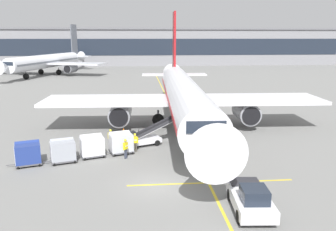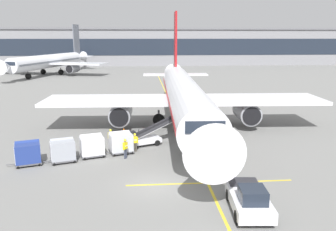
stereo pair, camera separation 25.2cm
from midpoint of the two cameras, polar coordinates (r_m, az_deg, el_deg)
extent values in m
plane|color=slate|center=(24.66, -1.76, -11.47)|extent=(600.00, 600.00, 0.00)
cylinder|color=white|center=(38.21, 2.95, 3.27)|extent=(5.07, 31.51, 3.82)
cube|color=red|center=(38.21, 2.95, 3.27)|extent=(5.06, 30.26, 0.46)
cone|color=white|center=(21.19, 7.22, -4.76)|extent=(3.78, 3.96, 3.63)
cone|color=white|center=(56.69, 1.25, 6.74)|extent=(3.49, 6.24, 3.25)
cube|color=white|center=(39.22, -9.22, 2.52)|extent=(15.15, 6.87, 0.36)
cylinder|color=#93969E|center=(38.75, -7.66, 0.39)|extent=(2.53, 4.17, 2.37)
cylinder|color=black|center=(36.73, -7.95, -0.32)|extent=(2.02, 0.20, 2.01)
cube|color=white|center=(40.63, 14.48, 2.64)|extent=(15.15, 6.87, 0.36)
cylinder|color=#93969E|center=(40.00, 13.12, 0.56)|extent=(2.53, 4.17, 2.37)
cylinder|color=black|center=(38.04, 13.94, -0.12)|extent=(2.02, 0.20, 2.01)
cube|color=red|center=(54.85, 1.38, 11.96)|extent=(0.43, 3.77, 9.42)
cube|color=white|center=(54.84, 1.37, 6.83)|extent=(10.23, 2.91, 0.20)
cube|color=#1E2633|center=(23.57, 6.21, -1.46)|extent=(2.74, 1.83, 0.84)
cylinder|color=#47474C|center=(29.67, 4.53, -4.55)|extent=(0.22, 0.22, 1.16)
sphere|color=black|center=(29.85, 4.51, -5.62)|extent=(1.42, 1.42, 1.42)
cylinder|color=#47474C|center=(40.08, -1.37, 0.11)|extent=(0.22, 0.22, 1.16)
sphere|color=black|center=(40.21, -1.37, -0.70)|extent=(1.42, 1.42, 1.42)
cylinder|color=#47474C|center=(40.57, 6.75, 0.18)|extent=(0.22, 0.22, 1.16)
sphere|color=black|center=(40.70, 6.73, -0.62)|extent=(1.42, 1.42, 1.42)
cube|color=silver|center=(33.09, -4.02, -4.12)|extent=(3.75, 2.77, 0.44)
cube|color=black|center=(32.91, -5.78, -3.21)|extent=(0.77, 0.75, 0.70)
cylinder|color=#333338|center=(33.14, -4.69, -2.99)|extent=(0.08, 0.08, 0.80)
cube|color=silver|center=(33.29, -2.03, -2.11)|extent=(4.95, 2.72, 1.81)
cube|color=black|center=(33.26, -2.03, -1.96)|extent=(4.77, 2.54, 1.66)
cube|color=#333338|center=(32.87, -1.71, -2.09)|extent=(4.56, 1.91, 1.85)
cube|color=#333338|center=(33.64, -2.34, -1.74)|extent=(4.56, 1.91, 1.85)
cylinder|color=black|center=(32.97, -1.60, -4.56)|extent=(0.59, 0.40, 0.56)
cylinder|color=black|center=(34.25, -2.65, -3.90)|extent=(0.59, 0.40, 0.56)
cylinder|color=black|center=(32.08, -5.47, -5.12)|extent=(0.59, 0.40, 0.56)
cylinder|color=black|center=(33.39, -6.39, -4.41)|extent=(0.59, 0.40, 0.56)
cube|color=#515156|center=(31.23, -7.54, -5.82)|extent=(2.39, 2.13, 0.12)
cylinder|color=#4C4C51|center=(30.95, -9.97, -6.10)|extent=(0.69, 0.28, 0.07)
cube|color=silver|center=(30.98, -7.58, -4.40)|extent=(2.26, 2.00, 1.50)
cube|color=silver|center=(31.21, -7.80, -3.26)|extent=(2.02, 1.33, 0.74)
cube|color=silver|center=(30.77, -9.33, -4.58)|extent=(0.46, 1.38, 1.38)
sphere|color=black|center=(31.70, -9.25, -5.70)|extent=(0.30, 0.30, 0.30)
sphere|color=black|center=(30.44, -8.68, -6.47)|extent=(0.30, 0.30, 0.30)
sphere|color=black|center=(32.06, -6.46, -5.39)|extent=(0.30, 0.30, 0.30)
sphere|color=black|center=(30.82, -5.77, -6.14)|extent=(0.30, 0.30, 0.30)
cube|color=#515156|center=(30.77, -12.19, -6.29)|extent=(2.39, 2.13, 0.12)
cylinder|color=#4C4C51|center=(30.60, -14.70, -6.56)|extent=(0.69, 0.28, 0.07)
cube|color=silver|center=(30.52, -12.27, -4.85)|extent=(2.26, 2.00, 1.50)
cube|color=silver|center=(30.75, -12.45, -3.70)|extent=(2.02, 1.33, 0.74)
cube|color=silver|center=(30.38, -14.06, -5.03)|extent=(0.46, 1.38, 1.38)
sphere|color=black|center=(31.32, -13.86, -6.15)|extent=(0.30, 0.30, 0.30)
sphere|color=black|center=(30.04, -13.47, -6.96)|extent=(0.30, 0.30, 0.30)
sphere|color=black|center=(31.55, -10.97, -5.86)|extent=(0.30, 0.30, 0.30)
sphere|color=black|center=(30.29, -10.46, -6.64)|extent=(0.30, 0.30, 0.30)
cube|color=#515156|center=(30.16, -16.73, -6.96)|extent=(2.39, 2.13, 0.12)
cylinder|color=#4C4C51|center=(30.09, -19.30, -7.21)|extent=(0.69, 0.28, 0.07)
cube|color=#9EA3AD|center=(29.90, -16.83, -5.50)|extent=(2.26, 2.00, 1.50)
cube|color=#9EA3AD|center=(30.13, -16.97, -4.31)|extent=(2.02, 1.33, 0.74)
cube|color=silver|center=(29.84, -18.68, -5.66)|extent=(0.46, 1.38, 1.38)
sphere|color=black|center=(30.77, -18.34, -6.79)|extent=(0.30, 0.30, 0.30)
sphere|color=black|center=(29.49, -18.15, -7.64)|extent=(0.30, 0.30, 0.30)
sphere|color=black|center=(30.88, -15.36, -6.51)|extent=(0.30, 0.30, 0.30)
sphere|color=black|center=(29.61, -15.04, -7.35)|extent=(0.30, 0.30, 0.30)
cube|color=#515156|center=(30.42, -21.90, -7.19)|extent=(2.39, 2.13, 0.12)
cylinder|color=#4C4C51|center=(30.48, -24.45, -7.41)|extent=(0.69, 0.28, 0.07)
cube|color=navy|center=(30.16, -22.03, -5.74)|extent=(2.26, 2.00, 1.50)
cube|color=navy|center=(30.40, -22.12, -4.56)|extent=(2.02, 1.33, 0.74)
cube|color=silver|center=(30.20, -23.86, -5.89)|extent=(0.46, 1.38, 1.38)
sphere|color=black|center=(31.11, -23.38, -7.00)|extent=(0.30, 0.30, 0.30)
sphere|color=black|center=(29.82, -23.42, -7.85)|extent=(0.30, 0.30, 0.30)
sphere|color=black|center=(31.08, -20.42, -6.76)|extent=(0.30, 0.30, 0.30)
sphere|color=black|center=(29.79, -20.33, -7.60)|extent=(0.30, 0.30, 0.30)
cube|color=silver|center=(21.58, 13.61, -13.59)|extent=(2.43, 4.55, 0.70)
cube|color=#1E2633|center=(20.59, 14.23, -12.66)|extent=(1.58, 1.65, 0.80)
cube|color=#28282D|center=(22.84, 12.70, -10.71)|extent=(1.85, 1.10, 0.24)
cylinder|color=black|center=(23.12, 15.05, -12.64)|extent=(0.34, 0.78, 0.76)
cylinder|color=black|center=(22.72, 10.43, -12.87)|extent=(0.34, 0.78, 0.76)
cylinder|color=black|center=(20.80, 17.04, -15.82)|extent=(0.34, 0.78, 0.76)
cylinder|color=black|center=(20.35, 11.86, -16.18)|extent=(0.34, 0.78, 0.76)
cylinder|color=#514C42|center=(31.34, -5.10, -5.26)|extent=(0.15, 0.15, 0.86)
cylinder|color=#514C42|center=(31.33, -5.43, -5.27)|extent=(0.15, 0.15, 0.86)
cube|color=yellow|center=(31.11, -5.29, -4.01)|extent=(0.40, 0.27, 0.58)
cube|color=white|center=(30.99, -5.27, -4.07)|extent=(0.34, 0.04, 0.08)
sphere|color=beige|center=(31.00, -5.30, -3.28)|extent=(0.21, 0.21, 0.21)
sphere|color=yellow|center=(30.98, -5.31, -3.16)|extent=(0.23, 0.23, 0.23)
cylinder|color=yellow|center=(31.14, -4.85, -4.08)|extent=(0.09, 0.09, 0.56)
cylinder|color=yellow|center=(31.12, -5.73, -4.11)|extent=(0.09, 0.09, 0.56)
cylinder|color=#333847|center=(29.81, -6.74, -6.26)|extent=(0.15, 0.15, 0.86)
cylinder|color=#333847|center=(29.68, -6.95, -6.36)|extent=(0.15, 0.15, 0.86)
cube|color=yellow|center=(29.52, -6.88, -4.99)|extent=(0.42, 0.45, 0.58)
cube|color=white|center=(29.44, -6.69, -5.03)|extent=(0.21, 0.28, 0.08)
sphere|color=#9E7051|center=(29.40, -6.90, -4.23)|extent=(0.21, 0.21, 0.21)
sphere|color=yellow|center=(29.38, -6.91, -4.10)|extent=(0.23, 0.23, 0.23)
cylinder|color=yellow|center=(29.71, -6.59, -4.96)|extent=(0.09, 0.09, 0.56)
cylinder|color=yellow|center=(29.36, -7.17, -5.20)|extent=(0.09, 0.09, 0.56)
cylinder|color=#333847|center=(32.92, -9.07, -4.48)|extent=(0.15, 0.15, 0.86)
cylinder|color=#333847|center=(32.96, -9.37, -4.46)|extent=(0.15, 0.15, 0.86)
cube|color=yellow|center=(32.74, -9.27, -3.27)|extent=(0.42, 0.31, 0.58)
cube|color=white|center=(32.62, -9.32, -3.33)|extent=(0.34, 0.07, 0.08)
sphere|color=tan|center=(32.62, -9.29, -2.57)|extent=(0.21, 0.21, 0.21)
sphere|color=yellow|center=(32.61, -9.30, -2.46)|extent=(0.23, 0.23, 0.23)
cylinder|color=yellow|center=(32.69, -8.86, -3.36)|extent=(0.09, 0.09, 0.56)
cylinder|color=yellow|center=(32.81, -9.67, -3.33)|extent=(0.09, 0.09, 0.56)
cube|color=black|center=(35.97, -6.81, -3.57)|extent=(0.55, 0.55, 0.05)
cone|color=orange|center=(35.89, -6.82, -3.08)|extent=(0.44, 0.44, 0.58)
cylinder|color=white|center=(35.88, -6.82, -3.04)|extent=(0.24, 0.24, 0.07)
cube|color=black|center=(36.81, -7.12, -3.20)|extent=(0.69, 0.69, 0.05)
cone|color=orange|center=(36.70, -7.14, -2.62)|extent=(0.55, 0.55, 0.72)
cylinder|color=white|center=(36.69, -7.14, -2.56)|extent=(0.30, 0.30, 0.09)
cube|color=yellow|center=(39.00, 2.63, -2.22)|extent=(0.20, 110.00, 0.01)
cube|color=yellow|center=(25.19, 7.29, -11.02)|extent=(12.00, 0.20, 0.01)
cube|color=gray|center=(133.29, 0.93, 11.28)|extent=(125.42, 17.92, 12.70)
cube|color=#1E2633|center=(124.31, 1.33, 11.31)|extent=(121.65, 0.10, 5.72)
cube|color=slate|center=(131.48, 1.02, 14.18)|extent=(124.16, 15.23, 0.70)
cylinder|color=silver|center=(99.00, -19.22, 8.50)|extent=(12.34, 31.32, 3.59)
cube|color=slate|center=(99.00, -19.22, 8.50)|extent=(12.02, 30.12, 0.43)
cone|color=silver|center=(84.42, -25.35, 7.34)|extent=(4.28, 4.40, 3.41)
cone|color=silver|center=(115.37, -14.46, 9.47)|extent=(4.54, 6.37, 3.05)
cube|color=silver|center=(104.13, -22.90, 8.10)|extent=(16.18, 10.29, 0.36)
cylinder|color=#93969E|center=(103.04, -22.50, 7.37)|extent=(3.29, 4.57, 2.22)
cylinder|color=black|center=(101.32, -23.16, 7.23)|extent=(1.85, 0.65, 1.89)
cube|color=silver|center=(95.79, -14.69, 8.35)|extent=(16.18, 10.29, 0.36)
cylinder|color=#93969E|center=(95.86, -15.45, 7.53)|extent=(3.29, 4.57, 2.22)
cylinder|color=black|center=(94.00, -16.03, 7.40)|extent=(1.85, 0.65, 1.89)
cube|color=slate|center=(113.93, -14.93, 12.02)|extent=(1.34, 3.72, 9.48)
cube|color=silver|center=(113.82, -14.85, 9.55)|extent=(10.50, 5.30, 0.20)
cube|color=#1E2633|center=(86.40, -24.38, 7.89)|extent=(2.86, 2.26, 0.79)
cylinder|color=#47474C|center=(91.21, -22.15, 6.43)|extent=(0.22, 0.22, 1.22)
sphere|color=black|center=(91.27, -22.12, 6.05)|extent=(1.50, 1.50, 1.50)
cylinder|color=#47474C|center=(101.92, -19.98, 7.19)|extent=(0.22, 0.22, 1.22)
sphere|color=black|center=(101.97, -19.95, 6.85)|extent=(1.50, 1.50, 1.50)
cylinder|color=#47474C|center=(99.21, -17.31, 7.25)|extent=(0.22, 0.22, 1.22)
sphere|color=black|center=(99.26, -17.29, 6.90)|extent=(1.50, 1.50, 1.50)
camera|label=1|loc=(0.13, -89.77, 0.05)|focal=36.69mm
camera|label=2|loc=(0.13, 90.23, -0.05)|focal=36.69mm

